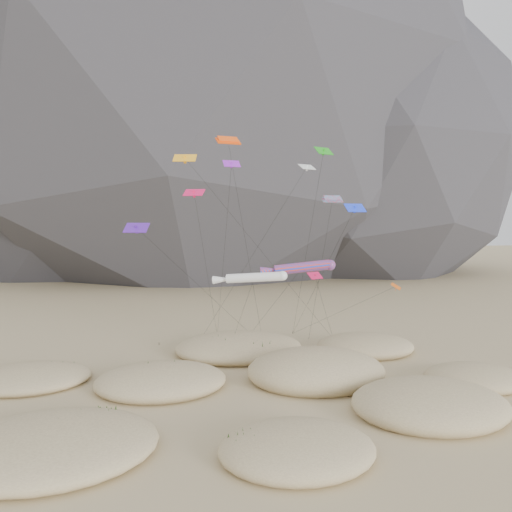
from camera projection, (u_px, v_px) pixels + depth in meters
The scene contains 10 objects.
ground at pixel (287, 401), 44.44m from camera, with size 500.00×500.00×0.00m, color #CCB789.
rock_headland at pixel (210, 41), 156.71m from camera, with size 226.37×148.64×177.50m.
dunes at pixel (266, 380), 48.36m from camera, with size 54.17×38.57×4.20m.
dune_grass at pixel (260, 380), 47.89m from camera, with size 42.75×27.84×1.60m.
kite_stakes at pixel (253, 338), 67.77m from camera, with size 23.43×6.55×0.30m.
rainbow_tube_kite at pixel (300, 268), 57.23m from camera, with size 8.68×12.61×11.69m.
white_tube_kite at pixel (251, 278), 50.24m from camera, with size 7.28×15.49×11.13m.
orange_parafoil at pixel (229, 143), 55.92m from camera, with size 7.45×10.32×25.61m.
multi_parafoil at pixel (332, 201), 54.63m from camera, with size 2.41×12.77×18.89m.
delta_kites at pixel (267, 205), 54.20m from camera, with size 30.09×22.28×24.92m.
Camera 1 is at (-11.32, -42.02, 16.05)m, focal length 35.00 mm.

